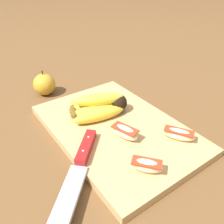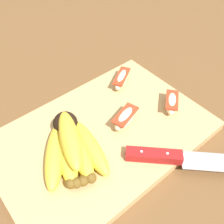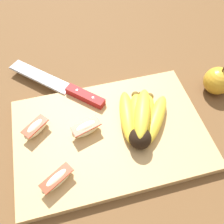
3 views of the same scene
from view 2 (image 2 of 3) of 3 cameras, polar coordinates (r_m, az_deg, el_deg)
The scene contains 7 objects.
ground_plane at distance 0.53m, azimuth -4.58°, elevation -5.42°, with size 6.00×6.00×0.00m, color brown.
cutting_board at distance 0.51m, azimuth -2.17°, elevation -5.26°, with size 0.41×0.28×0.02m, color tan.
banana_bunch at distance 0.47m, azimuth -8.95°, elevation -7.48°, with size 0.14×0.16×0.06m.
chefs_knife at distance 0.48m, azimuth 15.01°, elevation -9.79°, with size 0.22×0.22×0.02m.
apple_wedge_near at distance 0.55m, azimuth 12.98°, elevation 2.03°, with size 0.06×0.06×0.03m.
apple_wedge_middle at distance 0.51m, azimuth 2.93°, elevation -1.34°, with size 0.07×0.04×0.03m.
apple_wedge_far at distance 0.60m, azimuth 2.12°, elevation 7.30°, with size 0.07×0.06×0.03m.
Camera 2 is at (0.17, 0.27, 0.42)m, focal length 41.42 mm.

